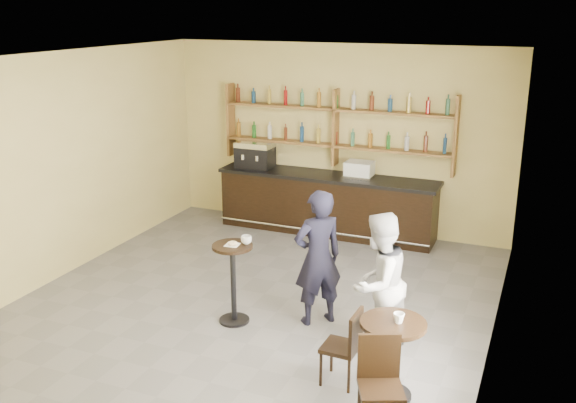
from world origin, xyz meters
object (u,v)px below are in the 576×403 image
at_px(cafe_table, 391,359).
at_px(chair_south, 381,389).
at_px(espresso_machine, 255,155).
at_px(man_main, 318,258).
at_px(patron_second, 378,283).
at_px(chair_west, 340,346).
at_px(pastry_case, 359,170).
at_px(bar_counter, 327,204).
at_px(pedestal_table, 233,284).

relative_size(cafe_table, chair_south, 0.91).
xyz_separation_m(espresso_machine, man_main, (2.36, -3.18, -0.40)).
xyz_separation_m(cafe_table, patron_second, (-0.38, 0.86, 0.40)).
bearing_deg(cafe_table, chair_west, 174.81).
bearing_deg(espresso_machine, cafe_table, -51.41).
distance_m(espresso_machine, man_main, 3.98).
bearing_deg(chair_west, patron_second, 170.65).
xyz_separation_m(espresso_machine, chair_south, (3.64, -5.00, -0.80)).
xyz_separation_m(pastry_case, cafe_table, (1.67, -4.40, -0.75)).
height_order(bar_counter, pedestal_table, bar_counter).
distance_m(espresso_machine, chair_west, 5.38).
bearing_deg(chair_south, patron_second, 82.74).
distance_m(espresso_machine, pedestal_table, 3.91).
height_order(pastry_case, chair_west, pastry_case).
bearing_deg(chair_west, espresso_machine, -142.84).
bearing_deg(pastry_case, man_main, -72.39).
bearing_deg(chair_west, pastry_case, -163.35).
bearing_deg(patron_second, chair_west, 9.16).
xyz_separation_m(bar_counter, pedestal_table, (0.04, -3.58, -0.01)).
distance_m(cafe_table, chair_south, 0.60).
distance_m(pedestal_table, man_main, 1.09).
height_order(pastry_case, chair_south, pastry_case).
bearing_deg(pastry_case, pedestal_table, -88.53).
relative_size(espresso_machine, chair_south, 0.70).
relative_size(bar_counter, man_main, 2.23).
height_order(bar_counter, man_main, man_main).
height_order(chair_south, patron_second, patron_second).
height_order(man_main, patron_second, man_main).
bearing_deg(bar_counter, chair_west, -68.87).
bearing_deg(patron_second, man_main, -92.37).
xyz_separation_m(bar_counter, chair_west, (1.68, -4.35, -0.10)).
distance_m(man_main, cafe_table, 1.79).
xyz_separation_m(pastry_case, man_main, (0.44, -3.18, -0.32)).
xyz_separation_m(espresso_machine, patron_second, (3.21, -3.54, -0.44)).
relative_size(chair_south, patron_second, 0.56).
height_order(cafe_table, chair_west, chair_west).
distance_m(bar_counter, pedestal_table, 3.58).
xyz_separation_m(pastry_case, patron_second, (1.29, -3.54, -0.35)).
xyz_separation_m(man_main, patron_second, (0.85, -0.36, -0.04)).
height_order(pastry_case, man_main, man_main).
relative_size(man_main, cafe_table, 2.05).
distance_m(pedestal_table, chair_west, 1.82).
bearing_deg(pedestal_table, man_main, 22.42).
distance_m(espresso_machine, patron_second, 4.80).
height_order(man_main, cafe_table, man_main).
bearing_deg(bar_counter, man_main, -72.58).
distance_m(man_main, chair_south, 2.26).
relative_size(pastry_case, man_main, 0.27).
bearing_deg(chair_south, bar_counter, 90.69).
bearing_deg(chair_south, cafe_table, 70.93).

